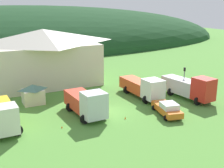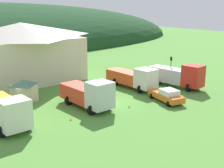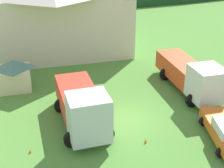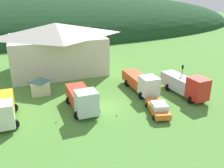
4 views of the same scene
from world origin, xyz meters
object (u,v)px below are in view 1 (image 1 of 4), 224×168
object	(u,v)px
heavy_rig_striped	(1,115)
service_pickup_orange	(167,109)
traffic_cone_mid_row	(62,128)
play_shed_cream	(33,94)
heavy_rig_white	(143,87)
crane_truck_red	(190,87)
traffic_light_east	(184,78)
depot_building	(44,56)
traffic_cone_near_pickup	(125,119)
tow_truck_silver	(86,103)

from	to	relation	value
heavy_rig_striped	service_pickup_orange	size ratio (longest dim) A/B	1.35
traffic_cone_mid_row	play_shed_cream	bearing A→B (deg)	95.68
service_pickup_orange	heavy_rig_striped	bearing A→B (deg)	-91.11
heavy_rig_white	crane_truck_red	world-z (taller)	crane_truck_red
heavy_rig_striped	traffic_cone_mid_row	world-z (taller)	heavy_rig_striped
service_pickup_orange	traffic_light_east	distance (m)	8.84
heavy_rig_striped	traffic_cone_mid_row	distance (m)	6.43
heavy_rig_striped	depot_building	bearing A→B (deg)	150.62
heavy_rig_white	service_pickup_orange	xyz separation A→B (m)	(-1.06, -7.00, -0.75)
heavy_rig_white	traffic_cone_mid_row	size ratio (longest dim) A/B	16.58
crane_truck_red	traffic_light_east	distance (m)	2.02
service_pickup_orange	traffic_cone_near_pickup	xyz separation A→B (m)	(-5.08, 1.14, -0.83)
traffic_cone_near_pickup	heavy_rig_white	bearing A→B (deg)	43.70
heavy_rig_white	service_pickup_orange	world-z (taller)	heavy_rig_white
play_shed_cream	service_pickup_orange	distance (m)	17.50
traffic_light_east	traffic_cone_mid_row	world-z (taller)	traffic_light_east
heavy_rig_striped	crane_truck_red	size ratio (longest dim) A/B	0.86
play_shed_cream	traffic_light_east	world-z (taller)	traffic_light_east
tow_truck_silver	traffic_cone_mid_row	world-z (taller)	tow_truck_silver
crane_truck_red	traffic_cone_near_pickup	world-z (taller)	crane_truck_red
play_shed_cream	service_pickup_orange	xyz separation A→B (m)	(13.31, -11.35, -0.53)
crane_truck_red	traffic_light_east	bearing A→B (deg)	160.22
tow_truck_silver	depot_building	bearing A→B (deg)	179.56
depot_building	traffic_cone_near_pickup	distance (m)	20.86
tow_truck_silver	traffic_cone_mid_row	bearing A→B (deg)	-63.45
tow_truck_silver	service_pickup_orange	distance (m)	9.61
depot_building	crane_truck_red	bearing A→B (deg)	-48.38
heavy_rig_white	traffic_cone_mid_row	world-z (taller)	heavy_rig_white
depot_building	play_shed_cream	xyz separation A→B (m)	(-4.11, -9.72, -3.23)
crane_truck_red	service_pickup_orange	distance (m)	7.36
heavy_rig_striped	tow_truck_silver	distance (m)	9.43
service_pickup_orange	traffic_cone_mid_row	bearing A→B (deg)	-86.85
crane_truck_red	traffic_cone_mid_row	world-z (taller)	crane_truck_red
play_shed_cream	crane_truck_red	bearing A→B (deg)	-21.70
heavy_rig_white	traffic_cone_near_pickup	size ratio (longest dim) A/B	13.16
tow_truck_silver	crane_truck_red	world-z (taller)	crane_truck_red
depot_building	traffic_cone_mid_row	size ratio (longest dim) A/B	34.17
play_shed_cream	heavy_rig_striped	bearing A→B (deg)	-124.40
play_shed_cream	tow_truck_silver	distance (m)	8.68
heavy_rig_striped	traffic_cone_mid_row	size ratio (longest dim) A/B	14.22
play_shed_cream	heavy_rig_white	world-z (taller)	heavy_rig_white
depot_building	tow_truck_silver	size ratio (longest dim) A/B	2.34
crane_truck_red	service_pickup_orange	bearing A→B (deg)	-67.40
crane_truck_red	service_pickup_orange	xyz separation A→B (m)	(-6.41, -3.51, -0.93)
play_shed_cream	traffic_cone_mid_row	bearing A→B (deg)	-84.32
traffic_cone_near_pickup	traffic_light_east	bearing A→B (deg)	19.29
traffic_light_east	tow_truck_silver	bearing A→B (deg)	-175.20
heavy_rig_striped	heavy_rig_white	size ratio (longest dim) A/B	0.86
depot_building	heavy_rig_striped	world-z (taller)	depot_building
service_pickup_orange	traffic_cone_mid_row	size ratio (longest dim) A/B	10.53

